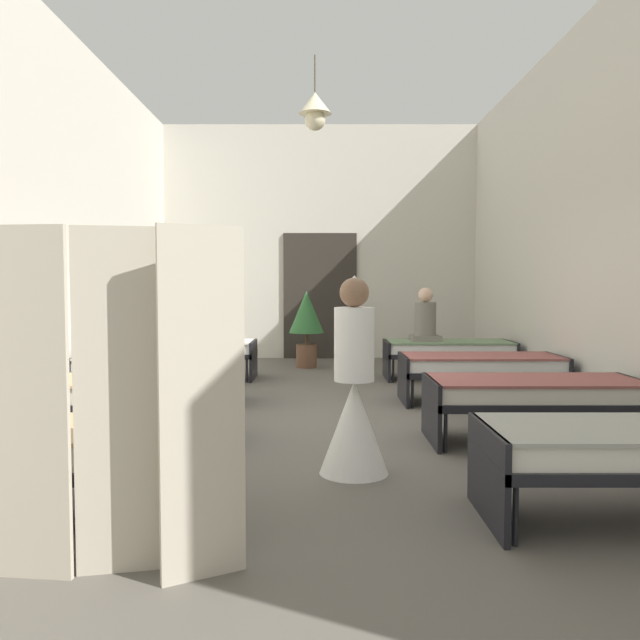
{
  "coord_description": "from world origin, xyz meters",
  "views": [
    {
      "loc": [
        -0.0,
        -6.55,
        1.42
      ],
      "look_at": [
        0.0,
        0.03,
        1.05
      ],
      "focal_mm": 35.3,
      "sensor_mm": 36.0,
      "label": 1
    }
  ],
  "objects_px": {
    "bed_right_row_1": "(535,394)",
    "nurse_near_aisle": "(354,404)",
    "privacy_screen": "(116,403)",
    "bed_left_row_3": "(192,350)",
    "bed_right_row_3": "(448,350)",
    "potted_plant": "(306,319)",
    "bed_right_row_2": "(481,366)",
    "patient_seated_secondary": "(425,321)",
    "bed_left_row_1": "(105,394)",
    "bed_left_row_2": "(159,366)",
    "patient_seated_primary": "(145,345)"
  },
  "relations": [
    {
      "from": "bed_right_row_1",
      "to": "bed_right_row_3",
      "type": "distance_m",
      "value": 3.8
    },
    {
      "from": "bed_left_row_2",
      "to": "bed_right_row_2",
      "type": "xyz_separation_m",
      "value": [
        3.86,
        0.0,
        0.0
      ]
    },
    {
      "from": "bed_right_row_1",
      "to": "patient_seated_primary",
      "type": "relative_size",
      "value": 2.37
    },
    {
      "from": "patient_seated_secondary",
      "to": "bed_left_row_1",
      "type": "bearing_deg",
      "value": -132.65
    },
    {
      "from": "bed_left_row_1",
      "to": "bed_left_row_2",
      "type": "distance_m",
      "value": 1.9
    },
    {
      "from": "bed_left_row_1",
      "to": "bed_right_row_2",
      "type": "distance_m",
      "value": 4.3
    },
    {
      "from": "bed_right_row_1",
      "to": "bed_left_row_2",
      "type": "distance_m",
      "value": 4.3
    },
    {
      "from": "patient_seated_primary",
      "to": "patient_seated_secondary",
      "type": "xyz_separation_m",
      "value": [
        3.16,
        3.75,
        0.0
      ]
    },
    {
      "from": "potted_plant",
      "to": "bed_right_row_2",
      "type": "bearing_deg",
      "value": -56.14
    },
    {
      "from": "bed_left_row_1",
      "to": "patient_seated_secondary",
      "type": "bearing_deg",
      "value": 47.35
    },
    {
      "from": "bed_right_row_1",
      "to": "bed_left_row_3",
      "type": "bearing_deg",
      "value": 135.47
    },
    {
      "from": "bed_right_row_1",
      "to": "privacy_screen",
      "type": "height_order",
      "value": "privacy_screen"
    },
    {
      "from": "bed_right_row_3",
      "to": "privacy_screen",
      "type": "distance_m",
      "value": 7.05
    },
    {
      "from": "bed_right_row_2",
      "to": "potted_plant",
      "type": "relative_size",
      "value": 1.45
    },
    {
      "from": "bed_left_row_1",
      "to": "potted_plant",
      "type": "height_order",
      "value": "potted_plant"
    },
    {
      "from": "patient_seated_secondary",
      "to": "potted_plant",
      "type": "xyz_separation_m",
      "value": [
        -1.81,
        1.31,
        -0.04
      ]
    },
    {
      "from": "bed_left_row_3",
      "to": "potted_plant",
      "type": "bearing_deg",
      "value": 37.92
    },
    {
      "from": "patient_seated_primary",
      "to": "bed_left_row_3",
      "type": "bearing_deg",
      "value": 95.35
    },
    {
      "from": "privacy_screen",
      "to": "bed_left_row_1",
      "type": "bearing_deg",
      "value": 99.06
    },
    {
      "from": "bed_left_row_2",
      "to": "bed_left_row_1",
      "type": "bearing_deg",
      "value": -90.0
    },
    {
      "from": "patient_seated_primary",
      "to": "bed_right_row_1",
      "type": "bearing_deg",
      "value": -0.97
    },
    {
      "from": "potted_plant",
      "to": "privacy_screen",
      "type": "relative_size",
      "value": 0.77
    },
    {
      "from": "patient_seated_secondary",
      "to": "patient_seated_primary",
      "type": "bearing_deg",
      "value": -130.12
    },
    {
      "from": "bed_left_row_3",
      "to": "nurse_near_aisle",
      "type": "height_order",
      "value": "nurse_near_aisle"
    },
    {
      "from": "bed_left_row_1",
      "to": "nurse_near_aisle",
      "type": "bearing_deg",
      "value": -23.3
    },
    {
      "from": "bed_right_row_3",
      "to": "patient_seated_secondary",
      "type": "relative_size",
      "value": 2.37
    },
    {
      "from": "bed_left_row_2",
      "to": "bed_right_row_1",
      "type": "bearing_deg",
      "value": -26.19
    },
    {
      "from": "nurse_near_aisle",
      "to": "potted_plant",
      "type": "height_order",
      "value": "nurse_near_aisle"
    },
    {
      "from": "bed_right_row_1",
      "to": "nurse_near_aisle",
      "type": "height_order",
      "value": "nurse_near_aisle"
    },
    {
      "from": "bed_left_row_1",
      "to": "bed_left_row_2",
      "type": "height_order",
      "value": "same"
    },
    {
      "from": "bed_left_row_2",
      "to": "nurse_near_aisle",
      "type": "bearing_deg",
      "value": -52.43
    },
    {
      "from": "bed_right_row_2",
      "to": "bed_left_row_3",
      "type": "height_order",
      "value": "same"
    },
    {
      "from": "bed_right_row_1",
      "to": "bed_right_row_2",
      "type": "bearing_deg",
      "value": 90.0
    },
    {
      "from": "bed_right_row_3",
      "to": "patient_seated_primary",
      "type": "relative_size",
      "value": 2.37
    },
    {
      "from": "privacy_screen",
      "to": "bed_right_row_1",
      "type": "bearing_deg",
      "value": 30.92
    },
    {
      "from": "bed_left_row_2",
      "to": "nurse_near_aisle",
      "type": "distance_m",
      "value": 3.59
    },
    {
      "from": "bed_right_row_3",
      "to": "privacy_screen",
      "type": "bearing_deg",
      "value": -114.43
    },
    {
      "from": "bed_right_row_3",
      "to": "nurse_near_aisle",
      "type": "relative_size",
      "value": 1.28
    },
    {
      "from": "bed_right_row_1",
      "to": "privacy_screen",
      "type": "xyz_separation_m",
      "value": [
        -2.91,
        -2.61,
        0.41
      ]
    },
    {
      "from": "patient_seated_primary",
      "to": "privacy_screen",
      "type": "height_order",
      "value": "privacy_screen"
    },
    {
      "from": "bed_right_row_3",
      "to": "patient_seated_secondary",
      "type": "height_order",
      "value": "patient_seated_secondary"
    },
    {
      "from": "bed_right_row_2",
      "to": "patient_seated_secondary",
      "type": "distance_m",
      "value": 1.99
    },
    {
      "from": "bed_right_row_1",
      "to": "bed_left_row_2",
      "type": "bearing_deg",
      "value": 153.81
    },
    {
      "from": "bed_left_row_3",
      "to": "bed_right_row_3",
      "type": "xyz_separation_m",
      "value": [
        3.86,
        0.0,
        0.0
      ]
    },
    {
      "from": "bed_right_row_3",
      "to": "nurse_near_aisle",
      "type": "bearing_deg",
      "value": -109.47
    },
    {
      "from": "patient_seated_primary",
      "to": "bed_right_row_3",
      "type": "bearing_deg",
      "value": 46.81
    },
    {
      "from": "nurse_near_aisle",
      "to": "potted_plant",
      "type": "xyz_separation_m",
      "value": [
        -0.49,
        6.07,
        0.3
      ]
    },
    {
      "from": "bed_right_row_3",
      "to": "privacy_screen",
      "type": "xyz_separation_m",
      "value": [
        -2.91,
        -6.41,
        0.41
      ]
    },
    {
      "from": "privacy_screen",
      "to": "bed_right_row_3",
      "type": "bearing_deg",
      "value": 54.62
    },
    {
      "from": "bed_left_row_2",
      "to": "bed_right_row_3",
      "type": "relative_size",
      "value": 1.0
    }
  ]
}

